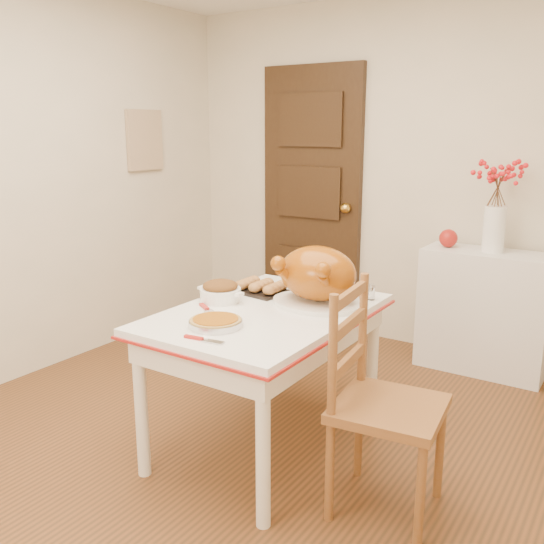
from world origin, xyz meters
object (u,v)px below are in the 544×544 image
Objects in this scene: kitchen_table at (267,380)px; chair_oak at (389,403)px; turkey_platter at (318,277)px; pumpkin_pie at (216,321)px; sideboard at (484,311)px.

chair_oak reaches higher than kitchen_table.
kitchen_table is 0.58m from turkey_platter.
turkey_platter is at bearing 67.78° from pumpkin_pie.
turkey_platter reaches higher than kitchen_table.
sideboard reaches higher than kitchen_table.
sideboard is at bearing 70.13° from pumpkin_pie.
pumpkin_pie is at bearing -99.24° from kitchen_table.
kitchen_table is (-0.65, -1.62, -0.04)m from sideboard.
turkey_platter is at bearing -108.96° from sideboard.
sideboard is at bearing 90.41° from turkey_platter.
kitchen_table is at bearing 72.12° from chair_oak.
sideboard is 1.75× the size of turkey_platter.
turkey_platter is at bearing 51.57° from kitchen_table.
turkey_platter is 0.59m from pumpkin_pie.
kitchen_table is 0.73m from chair_oak.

